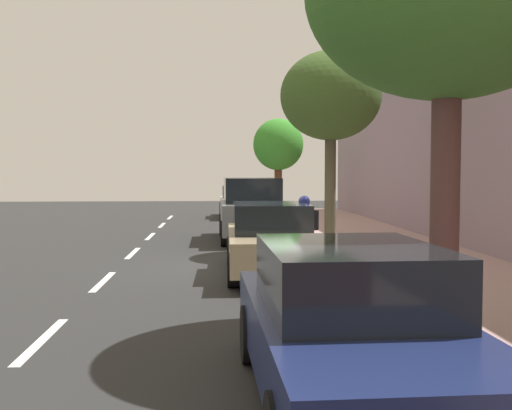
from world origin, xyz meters
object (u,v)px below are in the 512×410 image
parked_sedan_white_farthest (239,202)px  street_tree_far_end (278,145)px  parked_suv_grey_far (251,208)px  parked_sedan_dark_blue_second (350,327)px  bicycle_at_curb (293,252)px  cyclist_with_backpack (305,225)px  street_tree_mid_block (331,97)px  parked_sedan_tan_mid (271,240)px

parked_sedan_white_farthest → street_tree_far_end: (1.99, 1.10, 2.72)m
parked_sedan_white_farthest → street_tree_far_end: 3.55m
parked_suv_grey_far → street_tree_far_end: 11.23m
parked_sedan_dark_blue_second → parked_suv_grey_far: bearing=90.8°
bicycle_at_curb → cyclist_with_backpack: 0.81m
parked_sedan_dark_blue_second → street_tree_far_end: 24.64m
parked_suv_grey_far → street_tree_far_end: size_ratio=1.01×
parked_suv_grey_far → bicycle_at_curb: parked_suv_grey_far is taller
parked_sedan_dark_blue_second → cyclist_with_backpack: cyclist_with_backpack is taller
parked_sedan_white_farthest → cyclist_with_backpack: bearing=-86.5°
bicycle_at_curb → parked_sedan_dark_blue_second: bearing=-93.3°
street_tree_mid_block → street_tree_far_end: 14.02m
parked_sedan_dark_blue_second → street_tree_mid_block: 11.10m
parked_sedan_dark_blue_second → parked_suv_grey_far: (-0.18, 13.64, 0.27)m
parked_suv_grey_far → bicycle_at_curb: 5.55m
cyclist_with_backpack → street_tree_far_end: size_ratio=0.36×
parked_sedan_white_farthest → bicycle_at_curb: bearing=-87.3°
parked_sedan_tan_mid → bicycle_at_curb: parked_sedan_tan_mid is taller
parked_suv_grey_far → parked_sedan_white_farthest: 9.69m
street_tree_mid_block → parked_sedan_white_farthest: bearing=98.8°
parked_sedan_tan_mid → cyclist_with_backpack: size_ratio=2.66×
parked_sedan_dark_blue_second → cyclist_with_backpack: 7.77m
parked_sedan_dark_blue_second → bicycle_at_curb: (0.48, 8.17, -0.39)m
street_tree_mid_block → parked_sedan_tan_mid: bearing=-120.2°
parked_sedan_white_farthest → street_tree_mid_block: (1.99, -12.91, 3.40)m
parked_suv_grey_far → cyclist_with_backpack: parked_suv_grey_far is taller
parked_sedan_tan_mid → cyclist_with_backpack: 1.00m
parked_suv_grey_far → bicycle_at_curb: (0.66, -5.47, -0.67)m
parked_sedan_white_farthest → cyclist_with_backpack: cyclist_with_backpack is taller
parked_suv_grey_far → street_tree_mid_block: size_ratio=0.90×
parked_sedan_dark_blue_second → parked_sedan_tan_mid: size_ratio=1.01×
parked_suv_grey_far → parked_sedan_tan_mid: bearing=-89.4°
parked_sedan_tan_mid → parked_sedan_white_farthest: size_ratio=1.00×
parked_sedan_dark_blue_second → parked_suv_grey_far: parked_suv_grey_far is taller
cyclist_with_backpack → parked_sedan_dark_blue_second: bearing=-95.2°
parked_sedan_dark_blue_second → street_tree_mid_block: street_tree_mid_block is taller
bicycle_at_curb → cyclist_with_backpack: bearing=-63.1°
cyclist_with_backpack → parked_sedan_white_farthest: bearing=93.5°
parked_sedan_white_farthest → cyclist_with_backpack: (0.94, -15.60, 0.26)m
parked_sedan_white_farthest → cyclist_with_backpack: size_ratio=2.65×
street_tree_far_end → parked_suv_grey_far: bearing=-100.2°
parked_sedan_dark_blue_second → parked_sedan_tan_mid: bearing=90.9°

